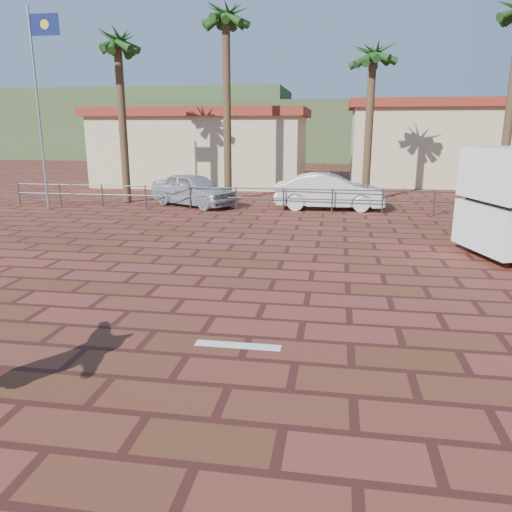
{
  "coord_description": "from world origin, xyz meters",
  "views": [
    {
      "loc": [
        2.18,
        -8.49,
        3.42
      ],
      "look_at": [
        0.56,
        1.5,
        0.8
      ],
      "focal_mm": 35.0,
      "sensor_mm": 36.0,
      "label": 1
    }
  ],
  "objects": [
    {
      "name": "guardrail",
      "position": [
        0.0,
        12.0,
        0.68
      ],
      "size": [
        24.06,
        0.06,
        1.0
      ],
      "color": "#47494F",
      "rests_on": "ground"
    },
    {
      "name": "hill_back",
      "position": [
        -22.0,
        56.0,
        4.0
      ],
      "size": [
        35.0,
        14.0,
        8.0
      ],
      "primitive_type": "cube",
      "color": "#384C28",
      "rests_on": "ground"
    },
    {
      "name": "building_east",
      "position": [
        8.0,
        24.0,
        2.54
      ],
      "size": [
        10.6,
        6.6,
        5.0
      ],
      "color": "beige",
      "rests_on": "ground"
    },
    {
      "name": "paint_stripe",
      "position": [
        0.7,
        -1.2,
        0.0
      ],
      "size": [
        1.4,
        0.22,
        0.01
      ],
      "primitive_type": "cube",
      "color": "white",
      "rests_on": "ground"
    },
    {
      "name": "palm_center",
      "position": [
        3.5,
        15.5,
        6.36
      ],
      "size": [
        2.4,
        2.4,
        7.75
      ],
      "color": "brown",
      "rests_on": "ground"
    },
    {
      "name": "car_silver",
      "position": [
        -4.14,
        13.0,
        0.72
      ],
      "size": [
        4.55,
        3.58,
        1.45
      ],
      "primitive_type": "imported",
      "rotation": [
        0.0,
        0.0,
        1.06
      ],
      "color": "#A2A4A9",
      "rests_on": "ground"
    },
    {
      "name": "flagpole",
      "position": [
        -9.87,
        11.0,
        4.64
      ],
      "size": [
        1.3,
        0.1,
        8.0
      ],
      "color": "gray",
      "rests_on": "ground"
    },
    {
      "name": "ground",
      "position": [
        0.0,
        0.0,
        0.0
      ],
      "size": [
        120.0,
        120.0,
        0.0
      ],
      "primitive_type": "plane",
      "color": "maroon",
      "rests_on": "ground"
    },
    {
      "name": "palm_far_left",
      "position": [
        -7.5,
        13.5,
        6.83
      ],
      "size": [
        2.4,
        2.4,
        8.25
      ],
      "color": "brown",
      "rests_on": "ground"
    },
    {
      "name": "hill_front",
      "position": [
        0.0,
        50.0,
        3.0
      ],
      "size": [
        70.0,
        18.0,
        6.0
      ],
      "primitive_type": "cube",
      "color": "#384C28",
      "rests_on": "ground"
    },
    {
      "name": "palm_left",
      "position": [
        -3.0,
        15.0,
        7.95
      ],
      "size": [
        2.4,
        2.4,
        9.45
      ],
      "color": "brown",
      "rests_on": "ground"
    },
    {
      "name": "car_white",
      "position": [
        1.85,
        13.0,
        0.76
      ],
      "size": [
        4.66,
        1.74,
        1.52
      ],
      "primitive_type": "imported",
      "rotation": [
        0.0,
        0.0,
        1.6
      ],
      "color": "silver",
      "rests_on": "ground"
    },
    {
      "name": "building_west",
      "position": [
        -6.0,
        22.0,
        2.28
      ],
      "size": [
        12.6,
        7.6,
        4.5
      ],
      "color": "beige",
      "rests_on": "ground"
    }
  ]
}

